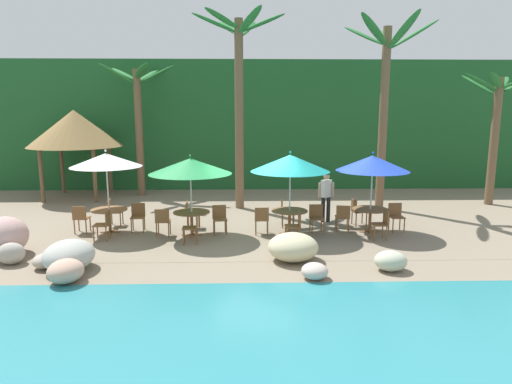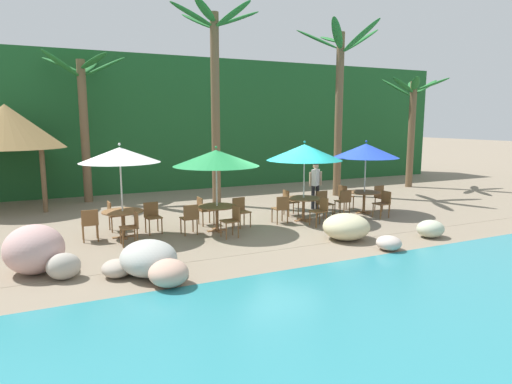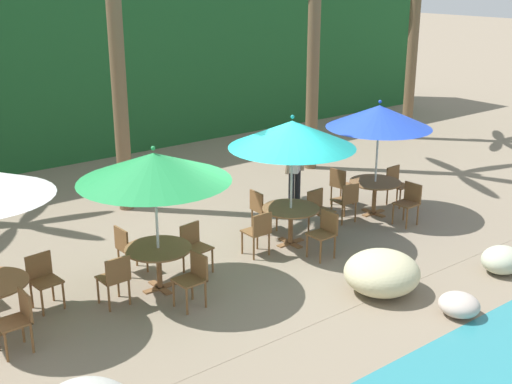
{
  "view_description": "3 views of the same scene",
  "coord_description": "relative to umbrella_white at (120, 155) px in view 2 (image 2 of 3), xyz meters",
  "views": [
    {
      "loc": [
        -0.31,
        -13.43,
        3.77
      ],
      "look_at": [
        0.06,
        0.55,
        1.2
      ],
      "focal_mm": 31.78,
      "sensor_mm": 36.0,
      "label": 1
    },
    {
      "loc": [
        -6.22,
        -12.0,
        3.16
      ],
      "look_at": [
        -0.37,
        0.46,
        0.95
      ],
      "focal_mm": 31.28,
      "sensor_mm": 36.0,
      "label": 2
    },
    {
      "loc": [
        -6.79,
        -9.0,
        5.07
      ],
      "look_at": [
        0.55,
        0.38,
        1.05
      ],
      "focal_mm": 46.61,
      "sensor_mm": 36.0,
      "label": 3
    }
  ],
  "objects": [
    {
      "name": "umbrella_green",
      "position": [
        2.57,
        -0.4,
        -0.14
      ],
      "size": [
        2.46,
        2.46,
        2.46
      ],
      "color": "silver",
      "rests_on": "ground"
    },
    {
      "name": "chair_blue_left",
      "position": [
        7.19,
        -0.16,
        -1.74
      ],
      "size": [
        0.46,
        0.47,
        0.87
      ],
      "color": "brown",
      "rests_on": "ground"
    },
    {
      "name": "chair_blue_inland",
      "position": [
        7.84,
        0.68,
        -1.74
      ],
      "size": [
        0.48,
        0.48,
        0.87
      ],
      "color": "brown",
      "rests_on": "ground"
    },
    {
      "name": "chair_blue_right",
      "position": [
        8.16,
        -1.0,
        -1.74
      ],
      "size": [
        0.44,
        0.43,
        0.87
      ],
      "color": "brown",
      "rests_on": "ground"
    },
    {
      "name": "chair_green_seaward",
      "position": [
        3.4,
        -0.19,
        -1.74
      ],
      "size": [
        0.48,
        0.48,
        0.87
      ],
      "color": "brown",
      "rests_on": "ground"
    },
    {
      "name": "chair_green_left",
      "position": [
        1.73,
        -0.52,
        -1.74
      ],
      "size": [
        0.43,
        0.44,
        0.87
      ],
      "color": "brown",
      "rests_on": "ground"
    },
    {
      "name": "foliage_backdrop",
      "position": [
        4.46,
        8.75,
        0.74
      ],
      "size": [
        28.0,
        2.4,
        6.0
      ],
      "color": "#1E5628",
      "rests_on": "ground"
    },
    {
      "name": "umbrella_white",
      "position": [
        0.0,
        0.0,
        0.0
      ],
      "size": [
        2.13,
        2.13,
        2.58
      ],
      "color": "silver",
      "rests_on": "ground"
    },
    {
      "name": "chair_white_seaward",
      "position": [
        0.84,
        0.17,
        -1.74
      ],
      "size": [
        0.46,
        0.47,
        0.87
      ],
      "color": "brown",
      "rests_on": "ground"
    },
    {
      "name": "umbrella_blue",
      "position": [
        8.05,
        -0.15,
        -0.1
      ],
      "size": [
        2.21,
        2.21,
        2.5
      ],
      "color": "silver",
      "rests_on": "ground"
    },
    {
      "name": "palm_tree_fourth",
      "position": [
        13.98,
        3.89,
        1.25
      ],
      "size": [
        3.1,
        2.73,
        5.16
      ],
      "color": "brown",
      "rests_on": "ground"
    },
    {
      "name": "dining_table_blue",
      "position": [
        8.05,
        -0.15,
        -1.64
      ],
      "size": [
        1.1,
        1.1,
        0.74
      ],
      "color": "brown",
      "rests_on": "ground"
    },
    {
      "name": "chair_teal_left",
      "position": [
        4.68,
        -0.38,
        -1.74
      ],
      "size": [
        0.42,
        0.43,
        0.87
      ],
      "color": "brown",
      "rests_on": "ground"
    },
    {
      "name": "chair_white_left",
      "position": [
        -0.85,
        -0.07,
        -1.74
      ],
      "size": [
        0.43,
        0.44,
        0.87
      ],
      "color": "brown",
      "rests_on": "ground"
    },
    {
      "name": "dining_table_teal",
      "position": [
        5.53,
        -0.3,
        -1.64
      ],
      "size": [
        1.1,
        1.1,
        0.74
      ],
      "color": "brown",
      "rests_on": "ground"
    },
    {
      "name": "chair_teal_right",
      "position": [
        5.63,
        -1.15,
        -1.74
      ],
      "size": [
        0.43,
        0.42,
        0.87
      ],
      "color": "brown",
      "rests_on": "ground"
    },
    {
      "name": "chair_white_right",
      "position": [
        0.1,
        -0.85,
        -1.74
      ],
      "size": [
        0.43,
        0.42,
        0.87
      ],
      "color": "brown",
      "rests_on": "ground"
    },
    {
      "name": "palm_tree_nearest",
      "position": [
        -0.36,
        6.18,
        1.47
      ],
      "size": [
        3.12,
        3.19,
        5.64
      ],
      "color": "brown",
      "rests_on": "ground"
    },
    {
      "name": "umbrella_teal",
      "position": [
        5.53,
        -0.3,
        -0.08
      ],
      "size": [
        2.38,
        2.38,
        2.54
      ],
      "color": "silver",
      "rests_on": "ground"
    },
    {
      "name": "chair_green_right",
      "position": [
        2.71,
        -1.24,
        -1.74
      ],
      "size": [
        0.45,
        0.44,
        0.87
      ],
      "color": "brown",
      "rests_on": "ground"
    },
    {
      "name": "chair_teal_seaward",
      "position": [
        6.38,
        -0.17,
        -1.74
      ],
      "size": [
        0.44,
        0.44,
        0.87
      ],
      "color": "brown",
      "rests_on": "ground"
    },
    {
      "name": "ground_plane",
      "position": [
        4.46,
        -0.25,
        -2.26
      ],
      "size": [
        120.0,
        120.0,
        0.0
      ],
      "primitive_type": "plane",
      "color": "gray"
    },
    {
      "name": "waiter_in_white",
      "position": [
        6.9,
        1.16,
        -1.27
      ],
      "size": [
        0.52,
        0.36,
        1.7
      ],
      "color": "#232328",
      "rests_on": "ground"
    },
    {
      "name": "chair_teal_inland",
      "position": [
        5.48,
        0.56,
        -1.74
      ],
      "size": [
        0.44,
        0.44,
        0.87
      ],
      "color": "brown",
      "rests_on": "ground"
    },
    {
      "name": "chair_blue_seaward",
      "position": [
        8.9,
        -0.03,
        -1.74
      ],
      "size": [
        0.44,
        0.44,
        0.87
      ],
      "color": "brown",
      "rests_on": "ground"
    },
    {
      "name": "chair_green_inland",
      "position": [
        2.44,
        0.45,
        -1.74
      ],
      "size": [
        0.45,
        0.44,
        0.87
      ],
      "color": "brown",
      "rests_on": "ground"
    },
    {
      "name": "dining_table_white",
      "position": [
        -0.0,
        0.0,
        -1.64
      ],
      "size": [
        1.1,
        1.1,
        0.74
      ],
      "color": "brown",
      "rests_on": "ground"
    },
    {
      "name": "terrace_deck",
      "position": [
        4.46,
        -0.25,
        -2.25
      ],
      "size": [
        18.0,
        5.2,
        0.01
      ],
      "color": "gray",
      "rests_on": "ground"
    },
    {
      "name": "chair_white_inland",
      "position": [
        -0.14,
        0.84,
        -1.74
      ],
      "size": [
        0.45,
        0.44,
        0.87
      ],
      "color": "brown",
      "rests_on": "ground"
    },
    {
      "name": "palm_tree_third",
      "position": [
        9.37,
        3.32,
        2.3
      ],
      "size": [
        3.33,
        3.81,
        7.0
      ],
      "color": "brown",
      "rests_on": "ground"
    },
    {
      "name": "palm_tree_second",
      "position": [
        3.97,
        3.47,
        2.51
      ],
      "size": [
        3.42,
        3.21,
        7.2
      ],
      "color": "brown",
      "rests_on": "ground"
    },
    {
      "name": "dining_table_green",
      "position": [
        2.57,
        -0.4,
        -1.64
      ],
      "size": [
        1.1,
        1.1,
        0.74
      ],
      "color": "brown",
      "rests_on": "ground"
    },
    {
      "name": "palapa_hut",
      "position": [
        -2.98,
        5.75,
        0.69
      ],
      "size": [
        3.89,
        3.89,
        3.73
      ],
      "color": "brown",
      "rests_on": "ground"
    },
    {
      "name": "rock_seawall",
      "position": [
        1.63,
        -2.96,
        -1.89
      ],
      "size": [
        16.76,
        3.39,
        1.02
      ],
      "color": "#B0A090",
      "rests_on": "ground"
    }
  ]
}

